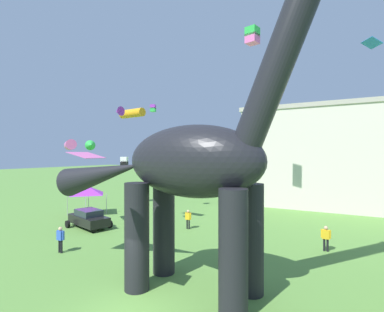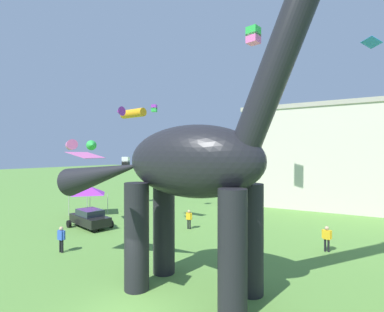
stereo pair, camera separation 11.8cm
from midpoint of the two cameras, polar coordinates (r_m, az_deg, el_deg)
name	(u,v)px [view 1 (the left image)]	position (r m, az deg, el deg)	size (l,w,h in m)	color
dinosaur_sculpture	(192,161)	(13.33, -0.35, -1.03)	(15.68, 3.32, 16.38)	black
parked_sedan_left	(89,218)	(26.92, -19.55, -11.33)	(4.52, 2.83, 1.55)	black
person_watching_child	(326,236)	(21.31, 24.43, -13.97)	(0.61, 0.27, 1.63)	black
person_near_flyer	(60,237)	(21.00, -24.35, -14.16)	(0.62, 0.27, 1.64)	black
person_far_spectator	(188,217)	(25.02, -0.90, -11.85)	(0.59, 0.26, 1.59)	black
festival_canopy_tent	(87,190)	(32.38, -19.81, -6.24)	(3.15, 3.15, 3.00)	#B2B2B7
kite_high_right	(372,43)	(12.52, 31.30, 18.27)	(0.68, 0.73, 0.23)	#287AE5
kite_trailing	(252,36)	(27.28, 11.52, 21.94)	(1.14, 1.14, 1.36)	green
kite_near_low	(153,108)	(30.87, -7.69, 9.18)	(0.65, 0.65, 0.72)	purple
kite_mid_left	(75,145)	(25.94, -21.96, 2.01)	(2.88, 3.03, 0.85)	pink
kite_near_high	(129,113)	(25.08, -12.23, 8.19)	(2.63, 2.35, 0.75)	orange
kite_apex	(124,161)	(37.34, -13.11, -1.03)	(1.05, 1.05, 1.13)	white
kite_high_left	(87,155)	(11.40, -20.06, 0.16)	(1.05, 1.31, 0.23)	pink
background_building_block	(353,156)	(40.68, 28.74, -0.07)	(24.38, 13.12, 11.94)	beige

